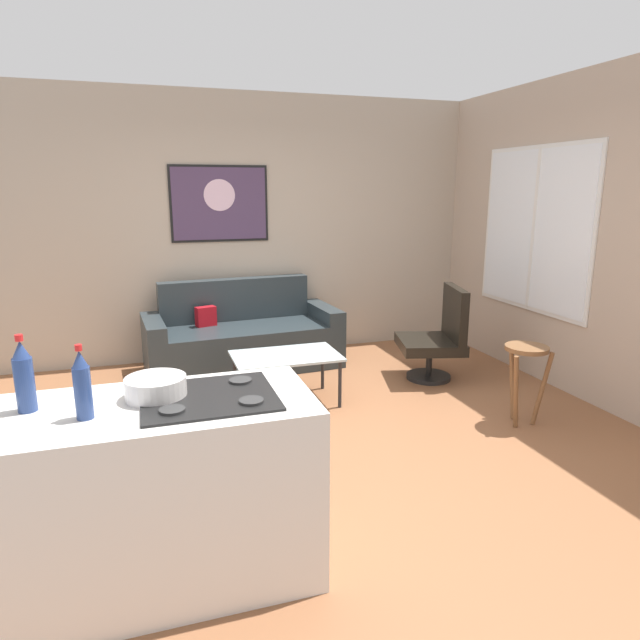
# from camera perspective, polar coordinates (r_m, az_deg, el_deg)

# --- Properties ---
(ground) EXTENTS (6.40, 6.40, 0.04)m
(ground) POSITION_cam_1_polar(r_m,az_deg,el_deg) (4.15, -1.81, -12.94)
(ground) COLOR brown
(back_wall) EXTENTS (6.40, 0.05, 2.80)m
(back_wall) POSITION_cam_1_polar(r_m,az_deg,el_deg) (6.10, -8.30, 9.32)
(back_wall) COLOR #B3A391
(back_wall) RESTS_ON ground
(right_wall) EXTENTS (0.05, 6.40, 2.80)m
(right_wall) POSITION_cam_1_polar(r_m,az_deg,el_deg) (5.33, 25.55, 7.59)
(right_wall) COLOR tan
(right_wall) RESTS_ON ground
(couch) EXTENTS (2.01, 0.95, 0.89)m
(couch) POSITION_cam_1_polar(r_m,az_deg,el_deg) (5.80, -7.99, -1.96)
(couch) COLOR #293236
(couch) RESTS_ON ground
(coffee_table) EXTENTS (0.91, 0.57, 0.44)m
(coffee_table) POSITION_cam_1_polar(r_m,az_deg,el_deg) (4.75, -3.53, -4.03)
(coffee_table) COLOR silver
(coffee_table) RESTS_ON ground
(armchair) EXTENTS (0.73, 0.74, 0.91)m
(armchair) POSITION_cam_1_polar(r_m,az_deg,el_deg) (5.47, 12.12, -1.71)
(armchair) COLOR black
(armchair) RESTS_ON ground
(bar_stool) EXTENTS (0.37, 0.37, 0.64)m
(bar_stool) POSITION_cam_1_polar(r_m,az_deg,el_deg) (4.58, 20.41, -4.22)
(bar_stool) COLOR brown
(bar_stool) RESTS_ON ground
(kitchen_counter) EXTENTS (1.47, 0.68, 0.91)m
(kitchen_counter) POSITION_cam_1_polar(r_m,az_deg,el_deg) (2.78, -16.56, -16.81)
(kitchen_counter) COLOR silver
(kitchen_counter) RESTS_ON ground
(soda_bottle) EXTENTS (0.08, 0.08, 0.34)m
(soda_bottle) POSITION_cam_1_polar(r_m,az_deg,el_deg) (2.67, -28.19, -5.20)
(soda_bottle) COLOR navy
(soda_bottle) RESTS_ON kitchen_counter
(soda_bottle_2) EXTENTS (0.07, 0.07, 0.32)m
(soda_bottle_2) POSITION_cam_1_polar(r_m,az_deg,el_deg) (2.49, -23.28, -6.23)
(soda_bottle_2) COLOR navy
(soda_bottle_2) RESTS_ON kitchen_counter
(mixing_bowl) EXTENTS (0.28, 0.28, 0.10)m
(mixing_bowl) POSITION_cam_1_polar(r_m,az_deg,el_deg) (2.64, -16.55, -6.72)
(mixing_bowl) COLOR silver
(mixing_bowl) RESTS_ON kitchen_counter
(wall_painting) EXTENTS (1.02, 0.03, 0.79)m
(wall_painting) POSITION_cam_1_polar(r_m,az_deg,el_deg) (6.01, -10.31, 11.72)
(wall_painting) COLOR black
(window) EXTENTS (0.03, 1.55, 1.57)m
(window) POSITION_cam_1_polar(r_m,az_deg,el_deg) (5.76, 21.21, 8.67)
(window) COLOR silver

